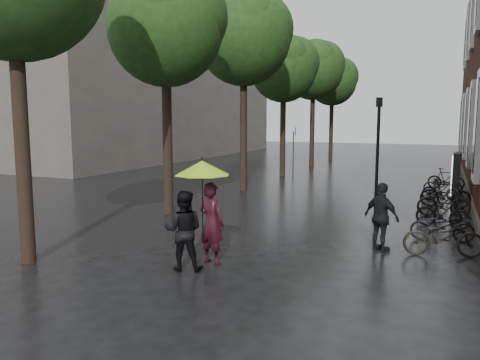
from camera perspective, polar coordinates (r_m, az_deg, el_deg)
The scene contains 11 objects.
ground at distance 8.46m, azimuth -10.61°, elevation -14.94°, with size 120.00×120.00×0.00m, color black.
bg_building at distance 43.60m, azimuth -14.08°, elevation 12.12°, with size 16.00×30.00×14.00m, color #47423D.
street_trees at distance 24.10m, azimuth 3.06°, elevation 14.82°, with size 4.33×34.03×8.91m.
person_burgundy at distance 10.44m, azimuth -3.49°, elevation -5.25°, with size 0.67×0.44×1.84m, color black.
person_black at distance 10.07m, azimuth -6.89°, elevation -6.12°, with size 0.83×0.65×1.71m, color black.
lime_umbrella at distance 10.04m, azimuth -4.64°, elevation 1.48°, with size 1.22×1.22×1.79m.
pedestrian_walking at distance 11.91m, azimuth 16.87°, elevation -4.35°, with size 0.99×0.41×1.69m, color black.
parked_bicycles at distance 17.39m, azimuth 23.58°, elevation -2.29°, with size 1.89×12.57×1.05m.
ad_lightbox at distance 20.55m, azimuth 24.82°, elevation 0.41°, with size 0.29×1.26×1.90m.
lamp_post at distance 17.23m, azimuth 16.46°, elevation 4.43°, with size 0.20×0.20×3.97m.
cycle_sign at distance 26.18m, azimuth 6.62°, elevation 4.35°, with size 0.15×0.51×2.80m.
Camera 1 is at (4.47, -6.43, 3.19)m, focal length 35.00 mm.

